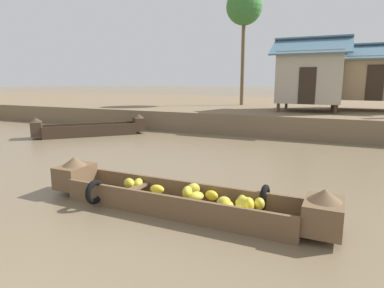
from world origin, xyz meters
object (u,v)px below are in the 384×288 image
(stilt_house_left, at_px, (311,76))
(palm_tree_mid, at_px, (244,8))
(stilt_house_mid_left, at_px, (373,77))
(cargo_boat_upstream, at_px, (90,129))
(banana_boat, at_px, (181,197))

(stilt_house_left, relative_size, palm_tree_mid, 0.51)
(stilt_house_mid_left, bearing_deg, cargo_boat_upstream, -146.02)
(banana_boat, height_order, cargo_boat_upstream, cargo_boat_upstream)
(cargo_boat_upstream, bearing_deg, palm_tree_mid, 63.40)
(banana_boat, relative_size, stilt_house_mid_left, 1.25)
(cargo_boat_upstream, xyz_separation_m, palm_tree_mid, (4.80, 9.58, 6.95))
(stilt_house_mid_left, height_order, palm_tree_mid, palm_tree_mid)
(cargo_boat_upstream, bearing_deg, stilt_house_left, 34.45)
(cargo_boat_upstream, relative_size, stilt_house_mid_left, 0.88)
(stilt_house_left, xyz_separation_m, stilt_house_mid_left, (3.07, 1.96, -0.04))
(banana_boat, distance_m, palm_tree_mid, 18.02)
(stilt_house_mid_left, relative_size, palm_tree_mid, 0.65)
(stilt_house_mid_left, distance_m, palm_tree_mid, 8.96)
(stilt_house_mid_left, bearing_deg, palm_tree_mid, 171.37)
(banana_boat, bearing_deg, stilt_house_left, 84.73)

